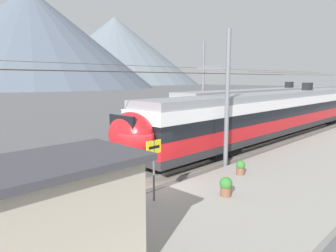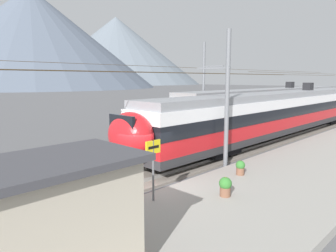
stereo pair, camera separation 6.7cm
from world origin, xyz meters
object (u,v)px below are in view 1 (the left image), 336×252
handbag_beside_passenger (78,243)px  platform_sign (154,157)px  potted_plant_platform_edge (241,167)px  train_near_platform (281,111)px  catenary_mast_mid (225,98)px  passenger_walking (53,223)px  train_far_track (268,104)px  catenary_mast_far_side (204,86)px  potted_plant_by_shelter (226,186)px  platform_shelter (53,224)px

handbag_beside_passenger → platform_sign: bearing=14.5°
potted_plant_platform_edge → train_near_platform: bearing=16.8°
catenary_mast_mid → passenger_walking: catenary_mast_mid is taller
potted_plant_platform_edge → train_far_track: bearing=23.4°
catenary_mast_far_side → platform_sign: (-15.16, -9.43, -2.22)m
platform_sign → potted_plant_by_shelter: 3.12m
handbag_beside_passenger → potted_plant_by_shelter: potted_plant_by_shelter is taller
potted_plant_platform_edge → handbag_beside_passenger: bearing=-177.8°
handbag_beside_passenger → passenger_walking: bearing=177.9°
potted_plant_platform_edge → platform_shelter: platform_shelter is taller
platform_shelter → passenger_walking: bearing=66.1°
catenary_mast_far_side → platform_sign: bearing=-148.1°
platform_shelter → train_far_track: bearing=18.4°
platform_sign → potted_plant_platform_edge: 5.33m
passenger_walking → catenary_mast_mid: bearing=11.7°
handbag_beside_passenger → platform_shelter: 2.10m
train_far_track → potted_plant_platform_edge: bearing=-156.6°
train_near_platform → platform_shelter: (-22.28, -5.14, -0.40)m
platform_sign → passenger_walking: (-4.43, -0.95, -0.76)m
handbag_beside_passenger → potted_plant_by_shelter: 6.10m
catenary_mast_mid → platform_shelter: bearing=-163.5°
passenger_walking → potted_plant_by_shelter: bearing=-6.4°
train_far_track → catenary_mast_mid: 18.79m
catenary_mast_far_side → potted_plant_platform_edge: bearing=-134.9°
passenger_walking → handbag_beside_passenger: size_ratio=4.34×
platform_sign → handbag_beside_passenger: platform_sign is taller
train_near_platform → catenary_mast_mid: bearing=-170.8°
train_far_track → potted_plant_by_shelter: 23.78m
train_near_platform → train_far_track: (6.78, 4.53, -0.00)m
train_far_track → catenary_mast_far_side: catenary_mast_far_side is taller
train_far_track → passenger_walking: train_far_track is taller
platform_shelter → potted_plant_by_shelter: bearing=3.0°
potted_plant_by_shelter → catenary_mast_mid: bearing=35.6°
passenger_walking → potted_plant_platform_edge: size_ratio=2.40×
platform_sign → handbag_beside_passenger: 4.19m
train_far_track → potted_plant_by_shelter: size_ratio=40.09×
catenary_mast_mid → platform_shelter: (-11.43, -3.39, -2.09)m
potted_plant_by_shelter → platform_shelter: platform_shelter is taller
handbag_beside_passenger → catenary_mast_mid: bearing=12.5°
potted_plant_by_shelter → train_near_platform: bearing=17.5°
handbag_beside_passenger → potted_plant_platform_edge: potted_plant_platform_edge is taller
handbag_beside_passenger → potted_plant_by_shelter: size_ratio=0.50×
catenary_mast_far_side → potted_plant_by_shelter: bearing=-139.2°
platform_sign → passenger_walking: 4.59m
train_far_track → platform_sign: bearing=-162.5°
platform_shelter → catenary_mast_mid: bearing=16.5°
handbag_beside_passenger → potted_plant_by_shelter: (6.05, -0.73, 0.30)m
potted_plant_by_shelter → catenary_mast_far_side: bearing=40.8°
potted_plant_platform_edge → platform_shelter: 10.22m
catenary_mast_mid → potted_plant_platform_edge: 3.97m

